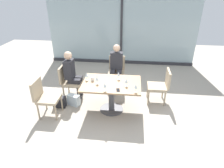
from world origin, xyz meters
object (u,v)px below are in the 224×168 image
dining_table_main (112,90)px  chair_near_window (117,70)px  handbag_0 (74,100)px  handbag_1 (114,89)px  chair_far_left (69,80)px  person_near_window (116,65)px  coffee_cup (93,79)px  wine_glass_1 (105,85)px  chair_far_right (161,84)px  person_far_left (72,73)px  wine_glass_0 (119,74)px  wine_glass_3 (136,86)px  handbag_2 (60,102)px  wine_glass_5 (97,79)px  wine_glass_2 (126,81)px  chair_side_end (44,96)px  wine_glass_4 (87,75)px  cell_phone_on_table (118,90)px

dining_table_main → chair_near_window: 1.31m
handbag_0 → handbag_1: (0.96, 0.70, 0.00)m
chair_far_left → person_near_window: (1.19, 0.68, 0.20)m
person_near_window → coffee_cup: size_ratio=14.00×
wine_glass_1 → chair_far_left: bearing=140.5°
chair_near_window → chair_far_right: 1.43m
person_near_window → coffee_cup: (-0.45, -1.14, 0.08)m
person_far_left → wine_glass_0: person_far_left is taller
person_far_left → person_near_window: (1.08, 0.68, 0.00)m
wine_glass_3 → handbag_2: (-1.83, 0.35, -0.72)m
wine_glass_1 → handbag_1: 1.40m
wine_glass_5 → chair_near_window: bearing=77.3°
wine_glass_0 → wine_glass_1: (-0.24, -0.59, 0.00)m
wine_glass_5 → person_far_left: bearing=141.9°
wine_glass_0 → wine_glass_1: 0.63m
wine_glass_1 → wine_glass_2: 0.51m
chair_side_end → handbag_0: 0.77m
dining_table_main → handbag_2: bearing=-179.5°
wine_glass_5 → handbag_1: size_ratio=0.62×
chair_far_left → person_near_window: person_near_window is taller
chair_far_right → wine_glass_4: bearing=-166.4°
chair_far_right → wine_glass_2: wine_glass_2 is taller
person_near_window → cell_phone_on_table: size_ratio=8.75×
chair_far_left → handbag_1: (1.18, 0.29, -0.36)m
person_near_window → wine_glass_2: 1.37m
wine_glass_5 → handbag_2: (-0.98, 0.07, -0.72)m
wine_glass_4 → wine_glass_0: bearing=9.2°
dining_table_main → wine_glass_5: size_ratio=7.16×
chair_far_right → handbag_1: (-1.20, 0.29, -0.36)m
chair_side_end → handbag_0: size_ratio=2.90×
dining_table_main → wine_glass_1: size_ratio=7.16×
chair_side_end → coffee_cup: 1.14m
wine_glass_0 → wine_glass_5: 0.54m
chair_near_window → wine_glass_2: 1.51m
coffee_cup → handbag_2: 1.06m
chair_near_window → person_near_window: bearing=-90.0°
wine_glass_1 → wine_glass_5: size_ratio=1.00×
wine_glass_1 → wine_glass_3: bearing=1.8°
dining_table_main → person_far_left: person_far_left is taller
wine_glass_4 → wine_glass_5: same height
chair_far_left → handbag_2: (-0.10, -0.53, -0.36)m
cell_phone_on_table → coffee_cup: bearing=140.4°
dining_table_main → cell_phone_on_table: (0.18, -0.32, 0.18)m
chair_side_end → cell_phone_on_table: chair_side_end is taller
wine_glass_3 → handbag_1: 1.48m
chair_near_window → cell_phone_on_table: size_ratio=6.04×
dining_table_main → coffee_cup: bearing=172.0°
person_near_window → wine_glass_5: person_near_window is taller
handbag_1 → wine_glass_1: bearing=-109.4°
handbag_1 → chair_far_right: bearing=-28.9°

